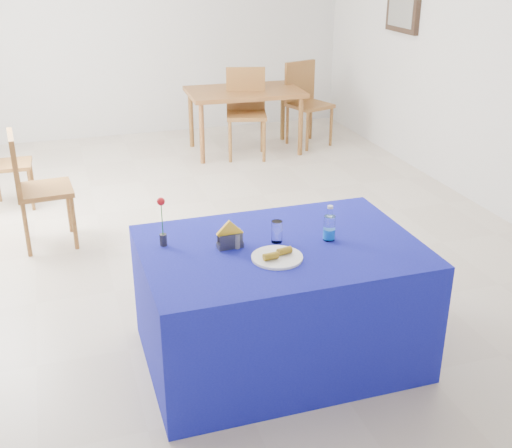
{
  "coord_description": "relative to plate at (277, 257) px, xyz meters",
  "views": [
    {
      "loc": [
        -1.38,
        -5.04,
        2.36
      ],
      "look_at": [
        -0.38,
        -1.91,
        0.92
      ],
      "focal_mm": 45.0,
      "sensor_mm": 36.0,
      "label": 1
    }
  ],
  "objects": [
    {
      "name": "picture_art",
      "position": [
        2.75,
        3.65,
        0.93
      ],
      "size": [
        0.02,
        0.52,
        0.4
      ],
      "primitive_type": "cube",
      "color": "#998C66",
      "rests_on": "room_shell"
    },
    {
      "name": "drinking_glass",
      "position": [
        0.07,
        0.21,
        0.06
      ],
      "size": [
        0.06,
        0.06,
        0.13
      ],
      "primitive_type": "cylinder",
      "color": "white",
      "rests_on": "blue_table"
    },
    {
      "name": "chair_bg_right",
      "position": [
        1.95,
        4.45,
        -0.18
      ],
      "size": [
        0.58,
        0.58,
        1.02
      ],
      "rotation": [
        0.0,
        0.0,
        0.32
      ],
      "color": "olive",
      "rests_on": "floor"
    },
    {
      "name": "chair_win_a",
      "position": [
        -1.32,
        2.28,
        -0.2
      ],
      "size": [
        0.47,
        0.47,
        0.98
      ],
      "rotation": [
        0.0,
        0.0,
        1.64
      ],
      "color": "olive",
      "rests_on": "floor"
    },
    {
      "name": "rose_vase",
      "position": [
        -0.57,
        0.36,
        0.13
      ],
      "size": [
        0.05,
        0.05,
        0.3
      ],
      "color": "#28282D",
      "rests_on": "blue_table"
    },
    {
      "name": "oak_table",
      "position": [
        1.13,
        4.36,
        -0.09
      ],
      "size": [
        1.38,
        0.92,
        0.76
      ],
      "color": "brown",
      "rests_on": "floor"
    },
    {
      "name": "room_shell",
      "position": [
        0.3,
        2.05,
        0.98
      ],
      "size": [
        7.0,
        7.0,
        7.0
      ],
      "color": "silver",
      "rests_on": "ground"
    },
    {
      "name": "salt_shaker",
      "position": [
        -0.17,
        0.19,
        0.04
      ],
      "size": [
        0.03,
        0.03,
        0.08
      ],
      "primitive_type": "cylinder",
      "color": "slate",
      "rests_on": "blue_table"
    },
    {
      "name": "chair_bg_left",
      "position": [
        1.1,
        4.2,
        -0.17
      ],
      "size": [
        0.56,
        0.56,
        1.03
      ],
      "rotation": [
        0.0,
        0.0,
        -0.26
      ],
      "color": "olive",
      "rests_on": "floor"
    },
    {
      "name": "picture_frame",
      "position": [
        2.77,
        3.65,
        0.93
      ],
      "size": [
        0.06,
        0.64,
        0.52
      ],
      "primitive_type": "cube",
      "color": "black",
      "rests_on": "room_shell"
    },
    {
      "name": "blue_table",
      "position": [
        0.08,
        0.16,
        -0.39
      ],
      "size": [
        1.6,
        1.1,
        0.76
      ],
      "color": "#10139A",
      "rests_on": "floor"
    },
    {
      "name": "napkin_holder",
      "position": [
        -0.21,
        0.21,
        0.04
      ],
      "size": [
        0.16,
        0.07,
        0.17
      ],
      "color": "#3D3D43",
      "rests_on": "blue_table"
    },
    {
      "name": "chair_win_b",
      "position": [
        -1.61,
        3.29,
        -0.28
      ],
      "size": [
        0.39,
        0.39,
        0.85
      ],
      "rotation": [
        0.0,
        0.0,
        1.54
      ],
      "color": "olive",
      "rests_on": "floor"
    },
    {
      "name": "pepper_shaker",
      "position": [
        -0.15,
        0.27,
        0.04
      ],
      "size": [
        0.03,
        0.03,
        0.08
      ],
      "primitive_type": "cylinder",
      "color": "slate",
      "rests_on": "blue_table"
    },
    {
      "name": "floor",
      "position": [
        0.3,
        2.05,
        -0.77
      ],
      "size": [
        7.0,
        7.0,
        0.0
      ],
      "primitive_type": "plane",
      "color": "beige",
      "rests_on": "ground"
    },
    {
      "name": "banana_pieces",
      "position": [
        0.0,
        -0.01,
        0.03
      ],
      "size": [
        0.18,
        0.09,
        0.04
      ],
      "color": "gold",
      "rests_on": "plate"
    },
    {
      "name": "water_bottle",
      "position": [
        0.37,
        0.14,
        0.06
      ],
      "size": [
        0.07,
        0.07,
        0.21
      ],
      "color": "white",
      "rests_on": "blue_table"
    },
    {
      "name": "plate",
      "position": [
        0.0,
        0.0,
        0.0
      ],
      "size": [
        0.29,
        0.29,
        0.01
      ],
      "primitive_type": "cylinder",
      "color": "white",
      "rests_on": "blue_table"
    }
  ]
}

